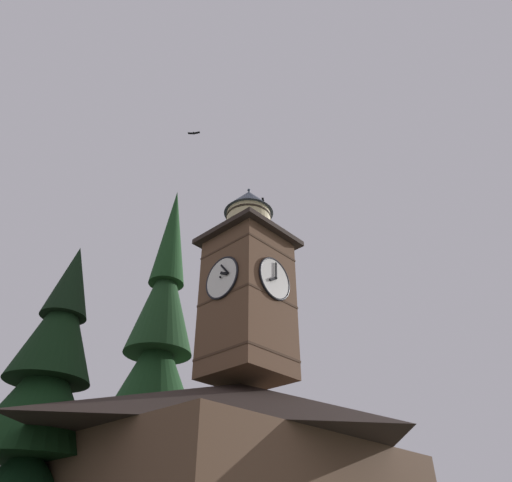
% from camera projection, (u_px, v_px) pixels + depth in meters
% --- Properties ---
extents(clock_tower, '(3.87, 3.87, 10.09)m').
position_uv_depth(clock_tower, '(248.00, 283.00, 20.93)').
color(clock_tower, brown).
rests_on(clock_tower, building_main).
extents(pine_tree_behind, '(6.88, 6.88, 21.78)m').
position_uv_depth(pine_tree_behind, '(152.00, 395.00, 23.33)').
color(pine_tree_behind, '#473323').
rests_on(pine_tree_behind, ground_plane).
extents(pine_tree_aside, '(5.25, 5.25, 12.08)m').
position_uv_depth(pine_tree_aside, '(38.00, 417.00, 14.97)').
color(pine_tree_aside, '#473323').
rests_on(pine_tree_aside, ground_plane).
extents(moon, '(1.76, 1.76, 1.76)m').
position_uv_depth(moon, '(168.00, 420.00, 45.55)').
color(moon, silver).
extents(flying_bird_high, '(0.55, 0.68, 0.11)m').
position_uv_depth(flying_bird_high, '(194.00, 133.00, 27.71)').
color(flying_bird_high, black).
extents(flying_bird_low, '(0.60, 0.53, 0.12)m').
position_uv_depth(flying_bird_low, '(263.00, 200.00, 30.95)').
color(flying_bird_low, black).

